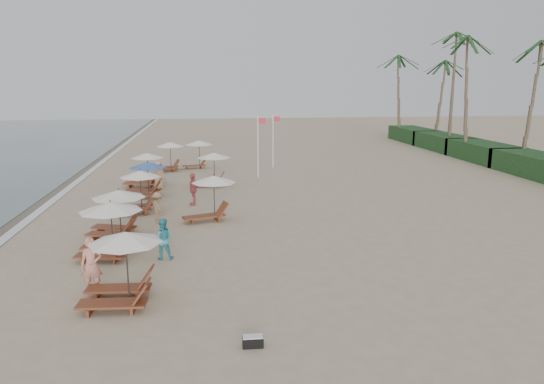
{
  "coord_description": "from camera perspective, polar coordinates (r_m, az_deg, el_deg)",
  "views": [
    {
      "loc": [
        -2.32,
        -18.77,
        6.69
      ],
      "look_at": [
        1.0,
        5.75,
        1.3
      ],
      "focal_mm": 32.95,
      "sensor_mm": 36.0,
      "label": 1
    }
  ],
  "objects": [
    {
      "name": "foam_line",
      "position": [
        30.84,
        -24.24,
        -1.32
      ],
      "size": [
        0.5,
        140.0,
        0.02
      ],
      "primitive_type": "cube",
      "color": "white",
      "rests_on": "ground"
    },
    {
      "name": "lounger_station_6",
      "position": [
        39.79,
        -11.78,
        4.1
      ],
      "size": [
        2.44,
        2.19,
        2.26
      ],
      "color": "brown",
      "rests_on": "ground"
    },
    {
      "name": "beachgoer_near",
      "position": [
        17.37,
        -19.94,
        -7.86
      ],
      "size": [
        0.72,
        0.51,
        1.86
      ],
      "primitive_type": "imported",
      "rotation": [
        0.0,
        0.0,
        0.09
      ],
      "color": "tan",
      "rests_on": "ground"
    },
    {
      "name": "ground",
      "position": [
        20.06,
        -0.63,
        -7.19
      ],
      "size": [
        160.0,
        160.0,
        0.0
      ],
      "primitive_type": "plane",
      "color": "tan",
      "rests_on": "ground"
    },
    {
      "name": "flag_pole_near",
      "position": [
        36.15,
        -1.56,
        5.61
      ],
      "size": [
        0.59,
        0.08,
        4.48
      ],
      "color": "silver",
      "rests_on": "ground"
    },
    {
      "name": "lounger_station_4",
      "position": [
        30.94,
        -14.45,
        1.32
      ],
      "size": [
        2.68,
        2.23,
        2.11
      ],
      "color": "brown",
      "rests_on": "ground"
    },
    {
      "name": "beachgoer_mid_a",
      "position": [
        19.81,
        -12.41,
        -5.26
      ],
      "size": [
        0.81,
        0.64,
        1.63
      ],
      "primitive_type": "imported",
      "rotation": [
        0.0,
        0.0,
        3.17
      ],
      "color": "teal",
      "rests_on": "ground"
    },
    {
      "name": "lounger_station_0",
      "position": [
        16.16,
        -17.11,
        -8.54
      ],
      "size": [
        2.65,
        2.24,
        2.31
      ],
      "color": "brown",
      "rests_on": "ground"
    },
    {
      "name": "beachgoer_far_b",
      "position": [
        32.87,
        -12.82,
        1.83
      ],
      "size": [
        1.01,
        1.04,
        1.8
      ],
      "primitive_type": "imported",
      "rotation": [
        0.0,
        0.0,
        0.86
      ],
      "color": "tan",
      "rests_on": "ground"
    },
    {
      "name": "beachgoer_mid_b",
      "position": [
        24.99,
        -12.92,
        -1.73
      ],
      "size": [
        0.97,
        1.15,
        1.54
      ],
      "primitive_type": "imported",
      "rotation": [
        0.0,
        0.0,
        2.05
      ],
      "color": "olive",
      "rests_on": "ground"
    },
    {
      "name": "lounger_station_2",
      "position": [
        23.2,
        -17.57,
        -2.29
      ],
      "size": [
        2.7,
        2.39,
        2.11
      ],
      "color": "brown",
      "rests_on": "ground"
    },
    {
      "name": "inland_station_2",
      "position": [
        40.63,
        -8.54,
        4.75
      ],
      "size": [
        2.59,
        2.24,
        2.22
      ],
      "color": "brown",
      "rests_on": "ground"
    },
    {
      "name": "lounger_station_5",
      "position": [
        34.29,
        -14.5,
        2.31
      ],
      "size": [
        2.74,
        2.4,
        2.21
      ],
      "color": "brown",
      "rests_on": "ground"
    },
    {
      "name": "duffel_bag",
      "position": [
        13.51,
        -2.2,
        -16.67
      ],
      "size": [
        0.55,
        0.29,
        0.3
      ],
      "color": "black",
      "rests_on": "ground"
    },
    {
      "name": "inland_station_0",
      "position": [
        24.86,
        -7.2,
        -0.31
      ],
      "size": [
        2.83,
        2.24,
        2.22
      ],
      "color": "brown",
      "rests_on": "ground"
    },
    {
      "name": "wet_sand_band",
      "position": [
        31.24,
        -26.52,
        -1.39
      ],
      "size": [
        3.2,
        140.0,
        0.01
      ],
      "primitive_type": "cube",
      "color": "#6B5E4C",
      "rests_on": "ground"
    },
    {
      "name": "lounger_station_1",
      "position": [
        20.49,
        -18.4,
        -3.97
      ],
      "size": [
        2.68,
        2.43,
        2.22
      ],
      "color": "brown",
      "rests_on": "ground"
    },
    {
      "name": "palm_row",
      "position": [
        42.02,
        28.63,
        15.24
      ],
      "size": [
        7.0,
        52.0,
        12.3
      ],
      "color": "brown",
      "rests_on": "ground"
    },
    {
      "name": "flag_pole_far",
      "position": [
        40.49,
        0.17,
        6.2
      ],
      "size": [
        0.6,
        0.08,
        4.31
      ],
      "color": "silver",
      "rests_on": "ground"
    },
    {
      "name": "shrub_hedge",
      "position": [
        41.63,
        28.17,
        2.7
      ],
      "size": [
        3.2,
        53.0,
        1.6
      ],
      "color": "#193D1C",
      "rests_on": "ground"
    },
    {
      "name": "beachgoer_far_a",
      "position": [
        28.24,
        -9.01,
        0.33
      ],
      "size": [
        0.48,
        1.08,
        1.82
      ],
      "primitive_type": "imported",
      "rotation": [
        0.0,
        0.0,
        4.68
      ],
      "color": "#B6484E",
      "rests_on": "ground"
    },
    {
      "name": "inland_station_1",
      "position": [
        33.23,
        -7.06,
        2.87
      ],
      "size": [
        2.83,
        2.24,
        2.22
      ],
      "color": "brown",
      "rests_on": "ground"
    },
    {
      "name": "lounger_station_3",
      "position": [
        27.14,
        -15.19,
        0.03
      ],
      "size": [
        2.47,
        2.15,
        2.26
      ],
      "color": "brown",
      "rests_on": "ground"
    }
  ]
}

